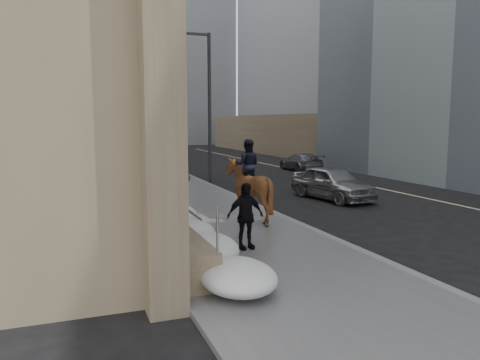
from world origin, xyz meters
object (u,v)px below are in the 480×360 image
object	(u,v)px
car_silver	(332,183)
car_grey	(301,162)
mounted_horse_left	(171,198)
pedestrian	(245,216)
mounted_horse_right	(248,187)

from	to	relation	value
car_silver	car_grey	bearing A→B (deg)	60.30
mounted_horse_left	pedestrian	bearing A→B (deg)	140.38
mounted_horse_left	car_grey	xyz separation A→B (m)	(12.36, 15.35, -0.61)
car_silver	car_grey	xyz separation A→B (m)	(4.30, 11.03, -0.12)
mounted_horse_right	car_silver	distance (m)	6.18
mounted_horse_left	car_silver	xyz separation A→B (m)	(8.06, 4.32, -0.48)
mounted_horse_left	mounted_horse_right	distance (m)	3.02
pedestrian	mounted_horse_left	bearing A→B (deg)	120.03
pedestrian	car_grey	world-z (taller)	pedestrian
car_grey	mounted_horse_left	bearing A→B (deg)	52.63
mounted_horse_right	car_silver	size ratio (longest dim) A/B	0.63
mounted_horse_right	car_silver	xyz separation A→B (m)	(5.23, 3.25, -0.53)
car_silver	car_grey	distance (m)	11.84
pedestrian	car_grey	xyz separation A→B (m)	(10.86, 17.47, -0.38)
pedestrian	car_silver	xyz separation A→B (m)	(6.56, 6.44, -0.25)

